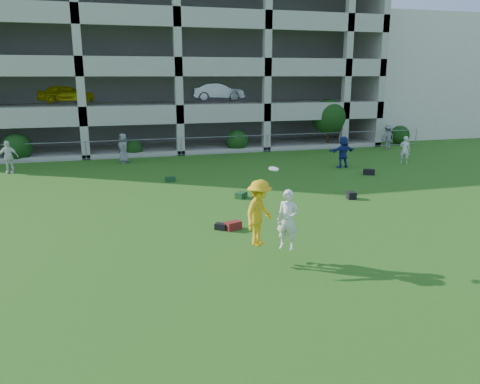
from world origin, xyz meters
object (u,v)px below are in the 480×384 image
object	(u,v)px
bystander_d	(343,152)
bystander_e	(405,150)
bystander_b	(8,157)
parking_garage	(162,64)
bystander_c	(123,148)
frisbee_contest	(266,214)
stucco_building	(406,77)
crate_d	(351,195)
bystander_f	(388,137)

from	to	relation	value
bystander_d	bystander_e	xyz separation A→B (m)	(4.19, 0.15, -0.08)
bystander_b	bystander_d	xyz separation A→B (m)	(18.16, -3.55, 0.02)
bystander_b	bystander_e	world-z (taller)	bystander_b
bystander_e	parking_garage	bearing A→B (deg)	-10.24
bystander_b	bystander_c	size ratio (longest dim) A/B	1.00
frisbee_contest	bystander_d	bearing A→B (deg)	53.83
stucco_building	bystander_c	xyz separation A→B (m)	(-26.76, -10.64, -4.11)
bystander_b	bystander_d	world-z (taller)	bystander_d
bystander_b	frisbee_contest	xyz separation A→B (m)	(9.28, -15.69, 0.54)
bystander_d	bystander_e	bearing A→B (deg)	174.14
bystander_b	crate_d	size ratio (longest dim) A/B	5.06
frisbee_contest	parking_garage	world-z (taller)	parking_garage
stucco_building	frisbee_contest	distance (m)	36.62
bystander_b	bystander_d	distance (m)	18.50
bystander_e	bystander_f	world-z (taller)	bystander_f
stucco_building	crate_d	xyz separation A→B (m)	(-17.72, -22.11, -4.85)
bystander_c	crate_d	world-z (taller)	bystander_c
bystander_d	stucco_building	bearing A→B (deg)	-141.14
bystander_b	frisbee_contest	size ratio (longest dim) A/B	0.75
bystander_b	bystander_f	distance (m)	24.67
parking_garage	bystander_e	bearing A→B (deg)	-50.56
bystander_f	bystander_c	bearing A→B (deg)	-10.88
bystander_c	parking_garage	world-z (taller)	parking_garage
frisbee_contest	crate_d	bearing A→B (deg)	43.99
bystander_c	crate_d	size ratio (longest dim) A/B	5.08
bystander_b	bystander_e	bearing A→B (deg)	-4.34
parking_garage	bystander_b	bearing A→B (deg)	-129.95
bystander_d	parking_garage	xyz separation A→B (m)	(-8.29, 15.32, 5.11)
bystander_b	frisbee_contest	distance (m)	18.24
crate_d	bystander_b	bearing A→B (deg)	146.50
bystander_b	crate_d	bearing A→B (deg)	-29.19
bystander_d	crate_d	bearing A→B (deg)	57.22
bystander_e	bystander_f	bearing A→B (deg)	-72.80
bystander_c	bystander_d	xyz separation A→B (m)	(12.05, -4.98, 0.02)
bystander_d	frisbee_contest	bearing A→B (deg)	45.97
bystander_e	bystander_d	bearing A→B (deg)	42.31
bystander_c	parking_garage	bearing A→B (deg)	135.62
frisbee_contest	bystander_b	bearing A→B (deg)	120.60
bystander_e	crate_d	xyz separation A→B (m)	(-7.20, -6.63, -0.68)
bystander_c	frisbee_contest	size ratio (longest dim) A/B	0.76
bystander_c	bystander_b	bearing A→B (deg)	-101.20
bystander_b	bystander_c	bearing A→B (deg)	17.53
crate_d	stucco_building	bearing A→B (deg)	51.28
bystander_f	parking_garage	xyz separation A→B (m)	(-14.73, 9.92, 5.15)
bystander_b	bystander_f	bearing A→B (deg)	8.64
stucco_building	bystander_e	xyz separation A→B (m)	(-10.52, -15.48, -4.17)
bystander_d	bystander_e	size ratio (longest dim) A/B	1.10
stucco_building	bystander_d	distance (m)	21.85
bystander_f	frisbee_contest	xyz separation A→B (m)	(-15.32, -17.56, 0.56)
stucco_building	frisbee_contest	bearing A→B (deg)	-130.35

